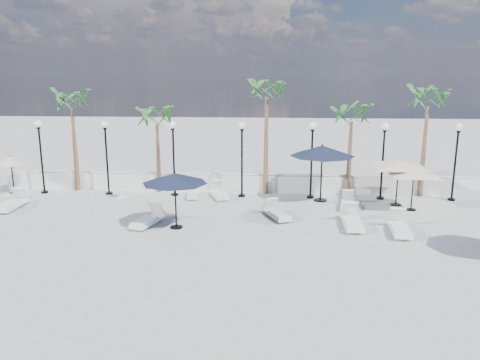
# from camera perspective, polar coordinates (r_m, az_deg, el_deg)

# --- Properties ---
(ground) EXTENTS (100.00, 100.00, 0.00)m
(ground) POSITION_cam_1_polar(r_m,az_deg,el_deg) (17.91, -1.17, -7.38)
(ground) COLOR gray
(ground) RESTS_ON ground
(balustrade) EXTENTS (26.00, 0.30, 1.01)m
(balustrade) POSITION_cam_1_polar(r_m,az_deg,el_deg) (24.95, 0.39, -0.40)
(balustrade) COLOR silver
(balustrade) RESTS_ON ground
(lamppost_0) EXTENTS (0.36, 0.36, 3.84)m
(lamppost_0) POSITION_cam_1_polar(r_m,az_deg,el_deg) (26.43, -23.17, 3.78)
(lamppost_0) COLOR black
(lamppost_0) RESTS_ON ground
(lamppost_1) EXTENTS (0.36, 0.36, 3.84)m
(lamppost_1) POSITION_cam_1_polar(r_m,az_deg,el_deg) (25.03, -16.01, 3.86)
(lamppost_1) COLOR black
(lamppost_1) RESTS_ON ground
(lamppost_2) EXTENTS (0.36, 0.36, 3.84)m
(lamppost_2) POSITION_cam_1_polar(r_m,az_deg,el_deg) (24.06, -8.13, 3.89)
(lamppost_2) COLOR black
(lamppost_2) RESTS_ON ground
(lamppost_3) EXTENTS (0.36, 0.36, 3.84)m
(lamppost_3) POSITION_cam_1_polar(r_m,az_deg,el_deg) (23.58, 0.24, 3.83)
(lamppost_3) COLOR black
(lamppost_3) RESTS_ON ground
(lamppost_4) EXTENTS (0.36, 0.36, 3.84)m
(lamppost_4) POSITION_cam_1_polar(r_m,az_deg,el_deg) (23.61, 8.76, 3.69)
(lamppost_4) COLOR black
(lamppost_4) RESTS_ON ground
(lamppost_5) EXTENTS (0.36, 0.36, 3.84)m
(lamppost_5) POSITION_cam_1_polar(r_m,az_deg,el_deg) (24.15, 17.08, 3.48)
(lamppost_5) COLOR black
(lamppost_5) RESTS_ON ground
(lamppost_6) EXTENTS (0.36, 0.36, 3.84)m
(lamppost_6) POSITION_cam_1_polar(r_m,az_deg,el_deg) (25.17, 24.87, 3.21)
(lamppost_6) COLOR black
(lamppost_6) RESTS_ON ground
(palm_0) EXTENTS (2.60, 2.60, 5.50)m
(palm_0) POSITION_cam_1_polar(r_m,az_deg,el_deg) (26.29, -19.83, 8.50)
(palm_0) COLOR brown
(palm_0) RESTS_ON ground
(palm_1) EXTENTS (2.60, 2.60, 4.70)m
(palm_1) POSITION_cam_1_polar(r_m,az_deg,el_deg) (24.90, -10.10, 7.05)
(palm_1) COLOR brown
(palm_1) RESTS_ON ground
(palm_2) EXTENTS (2.60, 2.60, 6.10)m
(palm_2) POSITION_cam_1_polar(r_m,az_deg,el_deg) (24.06, 3.27, 10.28)
(palm_2) COLOR brown
(palm_2) RESTS_ON ground
(palm_3) EXTENTS (2.60, 2.60, 4.90)m
(palm_3) POSITION_cam_1_polar(r_m,az_deg,el_deg) (24.46, 13.44, 7.26)
(palm_3) COLOR brown
(palm_3) RESTS_ON ground
(palm_4) EXTENTS (2.60, 2.60, 5.70)m
(palm_4) POSITION_cam_1_polar(r_m,az_deg,el_deg) (25.26, 21.94, 8.63)
(palm_4) COLOR brown
(palm_4) RESTS_ON ground
(lounger_0) EXTENTS (0.74, 2.11, 0.78)m
(lounger_0) POSITION_cam_1_polar(r_m,az_deg,el_deg) (24.32, -26.05, -2.59)
(lounger_0) COLOR silver
(lounger_0) RESTS_ON ground
(lounger_1) EXTENTS (1.14, 2.04, 0.73)m
(lounger_1) POSITION_cam_1_polar(r_m,az_deg,el_deg) (19.94, -11.20, -4.76)
(lounger_1) COLOR silver
(lounger_1) RESTS_ON ground
(lounger_2) EXTENTS (0.71, 1.69, 0.62)m
(lounger_2) POSITION_cam_1_polar(r_m,az_deg,el_deg) (24.06, -5.73, -1.61)
(lounger_2) COLOR silver
(lounger_2) RESTS_ON ground
(lounger_3) EXTENTS (1.21, 1.98, 0.71)m
(lounger_3) POSITION_cam_1_polar(r_m,az_deg,el_deg) (23.84, -2.56, -1.62)
(lounger_3) COLOR silver
(lounger_3) RESTS_ON ground
(lounger_4) EXTENTS (0.90, 1.87, 0.67)m
(lounger_4) POSITION_cam_1_polar(r_m,az_deg,el_deg) (22.64, 12.95, -2.76)
(lounger_4) COLOR silver
(lounger_4) RESTS_ON ground
(lounger_5) EXTENTS (0.86, 2.14, 0.78)m
(lounger_5) POSITION_cam_1_polar(r_m,az_deg,el_deg) (19.64, 18.90, -5.44)
(lounger_5) COLOR silver
(lounger_5) RESTS_ON ground
(lounger_6) EXTENTS (1.27, 1.93, 0.69)m
(lounger_6) POSITION_cam_1_polar(r_m,az_deg,el_deg) (20.57, 4.52, -4.03)
(lounger_6) COLOR silver
(lounger_6) RESTS_ON ground
(lounger_7) EXTENTS (0.74, 2.17, 0.81)m
(lounger_7) POSITION_cam_1_polar(r_m,az_deg,el_deg) (19.85, 13.51, -4.87)
(lounger_7) COLOR silver
(lounger_7) RESTS_ON ground
(side_table_0) EXTENTS (0.46, 0.46, 0.45)m
(side_table_0) POSITION_cam_1_polar(r_m,az_deg,el_deg) (25.31, -26.08, -2.01)
(side_table_0) COLOR silver
(side_table_0) RESTS_ON ground
(side_table_1) EXTENTS (0.53, 0.53, 0.51)m
(side_table_1) POSITION_cam_1_polar(r_m,az_deg,el_deg) (24.61, -14.41, -1.38)
(side_table_1) COLOR silver
(side_table_1) RESTS_ON ground
(side_table_2) EXTENTS (0.58, 0.58, 0.56)m
(side_table_2) POSITION_cam_1_polar(r_m,az_deg,el_deg) (20.77, 13.42, -3.88)
(side_table_2) COLOR silver
(side_table_2) RESTS_ON ground
(parasol_navy_left) EXTENTS (2.67, 2.67, 2.36)m
(parasol_navy_left) POSITION_cam_1_polar(r_m,az_deg,el_deg) (18.94, -7.95, 0.18)
(parasol_navy_left) COLOR black
(parasol_navy_left) RESTS_ON ground
(parasol_navy_mid) EXTENTS (3.18, 3.18, 2.85)m
(parasol_navy_mid) POSITION_cam_1_polar(r_m,az_deg,el_deg) (23.11, 9.99, 3.48)
(parasol_navy_mid) COLOR black
(parasol_navy_mid) RESTS_ON ground
(parasol_cream_sq_a) EXTENTS (4.83, 4.83, 2.37)m
(parasol_cream_sq_a) POSITION_cam_1_polar(r_m,az_deg,el_deg) (23.27, 18.82, 2.28)
(parasol_cream_sq_a) COLOR black
(parasol_cream_sq_a) RESTS_ON ground
(parasol_cream_sq_b) EXTENTS (4.24, 4.24, 2.13)m
(parasol_cream_sq_b) POSITION_cam_1_polar(r_m,az_deg,el_deg) (22.70, 20.48, 1.30)
(parasol_cream_sq_b) COLOR black
(parasol_cream_sq_b) RESTS_ON ground
(parasol_cream_small) EXTENTS (1.69, 1.69, 2.07)m
(parasol_cream_small) POSITION_cam_1_polar(r_m,az_deg,el_deg) (27.00, -26.16, 2.11)
(parasol_cream_small) COLOR black
(parasol_cream_small) RESTS_ON ground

